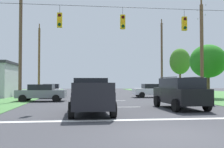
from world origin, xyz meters
TOP-DOWN VIEW (x-y plane):
  - ground_plane at (0.00, 0.00)m, footprint 120.00×120.00m
  - stop_bar_stripe at (0.00, 3.37)m, footprint 13.59×0.45m
  - lane_dash_0 at (0.00, 9.37)m, footprint 2.50×0.15m
  - lane_dash_1 at (0.00, 15.52)m, footprint 2.50×0.15m
  - lane_dash_2 at (0.00, 24.82)m, footprint 2.50×0.15m
  - lane_dash_3 at (0.00, 32.94)m, footprint 2.50×0.15m
  - overhead_signal_span at (-0.14, 8.65)m, footprint 16.41×0.31m
  - pickup_truck at (-2.33, 6.06)m, footprint 2.34×5.43m
  - suv_black at (3.48, 7.72)m, footprint 2.37×4.88m
  - distant_car_crossing_white at (5.12, 20.15)m, footprint 4.33×2.08m
  - distant_car_oncoming at (-6.11, 20.94)m, footprint 2.13×4.35m
  - distant_car_far_parked at (-6.39, 15.49)m, footprint 4.40×2.22m
  - utility_pole_mid_right at (8.54, 14.96)m, footprint 0.33×1.86m
  - utility_pole_far_right at (8.89, 28.32)m, footprint 0.29×1.67m
  - utility_pole_mid_left at (-8.15, 14.94)m, footprint 0.28×1.99m
  - utility_pole_far_left at (-8.62, 27.89)m, footprint 0.29×1.73m
  - tree_roadside_right at (10.89, 18.34)m, footprint 3.91×3.91m
  - tree_roadside_left at (11.29, 27.35)m, footprint 2.95×2.95m

SIDE VIEW (x-z plane):
  - ground_plane at x=0.00m, z-range 0.00..0.00m
  - stop_bar_stripe at x=0.00m, z-range 0.00..0.01m
  - lane_dash_0 at x=0.00m, z-range 0.00..0.01m
  - lane_dash_1 at x=0.00m, z-range 0.00..0.01m
  - lane_dash_2 at x=0.00m, z-range 0.00..0.01m
  - lane_dash_3 at x=0.00m, z-range 0.00..0.01m
  - distant_car_crossing_white at x=5.12m, z-range 0.03..1.55m
  - distant_car_oncoming at x=-6.11m, z-range 0.03..1.55m
  - distant_car_far_parked at x=-6.39m, z-range 0.03..1.55m
  - pickup_truck at x=-2.33m, z-range -0.01..1.94m
  - suv_black at x=3.48m, z-range 0.03..2.09m
  - overhead_signal_span at x=-0.14m, z-range 0.35..7.53m
  - tree_roadside_right at x=10.89m, z-range 1.08..6.90m
  - tree_roadside_left at x=11.29m, z-range 1.40..7.97m
  - utility_pole_far_left at x=-8.62m, z-range -0.15..9.61m
  - utility_pole_mid_right at x=8.54m, z-range -0.13..9.71m
  - utility_pole_far_right at x=8.89m, z-range -0.14..10.88m
  - utility_pole_mid_left at x=-8.15m, z-range -0.20..11.10m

